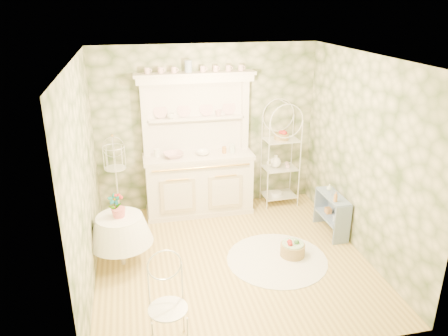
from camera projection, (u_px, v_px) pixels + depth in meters
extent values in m
plane|color=#D8BD69|center=(232.00, 259.00, 5.99)|extent=(3.60, 3.60, 0.00)
plane|color=white|center=(233.00, 58.00, 5.01)|extent=(3.60, 3.60, 0.00)
plane|color=beige|center=(84.00, 179.00, 5.14)|extent=(3.60, 3.60, 0.00)
plane|color=beige|center=(363.00, 157.00, 5.85)|extent=(3.60, 3.60, 0.00)
plane|color=beige|center=(207.00, 129.00, 7.14)|extent=(3.60, 3.60, 0.00)
plane|color=beige|center=(279.00, 239.00, 3.86)|extent=(3.60, 3.60, 0.00)
cube|color=white|center=(198.00, 147.00, 6.92)|extent=(1.87, 0.61, 2.29)
cube|color=white|center=(280.00, 157.00, 7.34)|extent=(0.54, 0.40, 1.69)
cube|color=#748AAB|center=(332.00, 213.00, 6.56)|extent=(0.37, 0.78, 0.65)
cylinder|color=white|center=(121.00, 238.00, 5.73)|extent=(0.84, 0.84, 0.80)
cube|color=white|center=(168.00, 315.00, 4.37)|extent=(0.37, 0.37, 0.76)
cube|color=white|center=(116.00, 180.00, 6.75)|extent=(0.35, 0.35, 1.43)
cylinder|color=tan|center=(293.00, 249.00, 6.03)|extent=(0.38, 0.38, 0.20)
cylinder|color=white|center=(277.00, 259.00, 5.97)|extent=(1.70, 1.70, 0.01)
imported|color=white|center=(173.00, 157.00, 6.84)|extent=(0.37, 0.37, 0.08)
imported|color=white|center=(203.00, 154.00, 6.96)|extent=(0.26, 0.26, 0.07)
imported|color=white|center=(171.00, 117.00, 6.81)|extent=(0.13, 0.13, 0.09)
imported|color=white|center=(219.00, 114.00, 6.97)|extent=(0.12, 0.12, 0.10)
imported|color=#3F7238|center=(115.00, 208.00, 5.55)|extent=(0.18, 0.13, 0.32)
imported|color=#B47A3C|center=(336.00, 197.00, 6.23)|extent=(0.07, 0.07, 0.15)
imported|color=#8E9EBB|center=(332.00, 193.00, 6.43)|extent=(0.06, 0.06, 0.11)
imported|color=silver|center=(329.00, 188.00, 6.61)|extent=(0.09, 0.09, 0.10)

